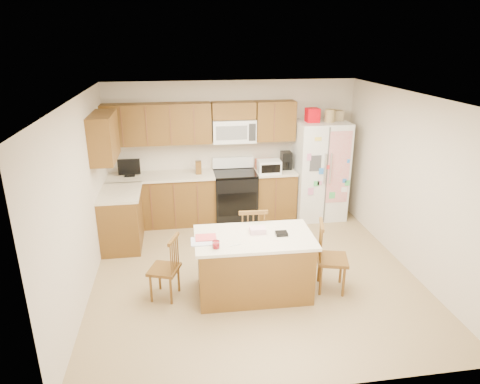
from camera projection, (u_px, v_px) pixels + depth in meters
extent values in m
plane|color=#A2854E|center=(254.00, 272.00, 6.21)|extent=(4.50, 4.50, 0.00)
cube|color=beige|center=(232.00, 150.00, 7.87)|extent=(4.50, 0.10, 2.50)
cube|color=beige|center=(302.00, 278.00, 3.69)|extent=(4.50, 0.10, 2.50)
cube|color=beige|center=(82.00, 200.00, 5.47)|extent=(0.10, 4.50, 2.50)
cube|color=beige|center=(409.00, 183.00, 6.10)|extent=(0.10, 4.50, 2.50)
cube|color=white|center=(256.00, 97.00, 5.36)|extent=(4.50, 4.50, 0.04)
cube|color=brown|center=(163.00, 200.00, 7.69)|extent=(1.87, 0.60, 0.88)
cube|color=brown|center=(274.00, 195.00, 7.98)|extent=(0.72, 0.60, 0.88)
cube|color=brown|center=(122.00, 220.00, 6.88)|extent=(0.60, 0.95, 0.88)
cube|color=#F9E5BF|center=(161.00, 176.00, 7.52)|extent=(1.87, 0.64, 0.04)
cube|color=#F9E5BF|center=(275.00, 171.00, 7.81)|extent=(0.72, 0.64, 0.04)
cube|color=#F9E5BF|center=(120.00, 193.00, 6.72)|extent=(0.64, 0.95, 0.04)
cube|color=brown|center=(157.00, 124.00, 7.35)|extent=(1.85, 0.33, 0.70)
cube|color=brown|center=(275.00, 121.00, 7.64)|extent=(0.70, 0.33, 0.70)
cube|color=brown|center=(233.00, 110.00, 7.46)|extent=(0.76, 0.33, 0.29)
cube|color=brown|center=(104.00, 137.00, 6.39)|extent=(0.33, 0.95, 0.70)
cube|color=brown|center=(122.00, 127.00, 7.11)|extent=(0.02, 0.01, 0.66)
cube|color=brown|center=(128.00, 209.00, 7.32)|extent=(0.02, 0.01, 0.84)
cube|color=brown|center=(146.00, 126.00, 7.16)|extent=(0.02, 0.01, 0.66)
cube|color=brown|center=(151.00, 207.00, 7.38)|extent=(0.02, 0.01, 0.84)
cube|color=brown|center=(170.00, 126.00, 7.22)|extent=(0.02, 0.01, 0.66)
cube|color=brown|center=(175.00, 206.00, 7.43)|extent=(0.02, 0.01, 0.84)
cube|color=brown|center=(194.00, 125.00, 7.28)|extent=(0.01, 0.01, 0.66)
cube|color=brown|center=(198.00, 205.00, 7.49)|extent=(0.01, 0.01, 0.84)
cube|color=brown|center=(274.00, 123.00, 7.47)|extent=(0.01, 0.01, 0.66)
cube|color=brown|center=(276.00, 200.00, 7.69)|extent=(0.01, 0.01, 0.84)
cube|color=white|center=(234.00, 131.00, 7.56)|extent=(0.76, 0.38, 0.40)
cube|color=slate|center=(232.00, 133.00, 7.37)|extent=(0.54, 0.01, 0.24)
cube|color=#262626|center=(252.00, 132.00, 7.42)|extent=(0.12, 0.01, 0.30)
cube|color=brown|center=(198.00, 167.00, 7.58)|extent=(0.10, 0.14, 0.22)
cube|color=black|center=(130.00, 176.00, 7.46)|extent=(0.18, 0.12, 0.02)
cube|color=black|center=(129.00, 167.00, 7.41)|extent=(0.38, 0.03, 0.28)
cube|color=#BC4726|center=(265.00, 164.00, 7.83)|extent=(0.35, 0.22, 0.18)
cube|color=white|center=(269.00, 167.00, 7.61)|extent=(0.40, 0.28, 0.23)
cube|color=black|center=(271.00, 169.00, 7.48)|extent=(0.34, 0.01, 0.15)
cube|color=black|center=(286.00, 160.00, 7.84)|extent=(0.18, 0.22, 0.32)
cylinder|color=black|center=(287.00, 165.00, 7.79)|extent=(0.12, 0.12, 0.12)
cube|color=black|center=(235.00, 197.00, 7.85)|extent=(0.76, 0.64, 0.88)
cube|color=black|center=(238.00, 204.00, 7.56)|extent=(0.68, 0.01, 0.42)
cube|color=black|center=(235.00, 173.00, 7.70)|extent=(0.76, 0.64, 0.03)
cube|color=white|center=(233.00, 162.00, 7.89)|extent=(0.76, 0.10, 0.20)
cube|color=white|center=(320.00, 170.00, 7.87)|extent=(0.90, 0.75, 1.80)
cube|color=#4C4C4C|center=(327.00, 176.00, 7.51)|extent=(0.02, 0.01, 1.75)
cube|color=silver|center=(325.00, 169.00, 7.43)|extent=(0.02, 0.03, 0.55)
cube|color=silver|center=(330.00, 169.00, 7.45)|extent=(0.02, 0.03, 0.55)
cube|color=#3F3F44|center=(315.00, 163.00, 7.40)|extent=(0.20, 0.01, 0.28)
cube|color=#D84C59|center=(338.00, 168.00, 7.49)|extent=(0.42, 0.01, 1.30)
cube|color=red|center=(312.00, 115.00, 7.49)|extent=(0.22, 0.22, 0.24)
cylinder|color=#A38956|center=(330.00, 116.00, 7.49)|extent=(0.18, 0.18, 0.22)
cube|color=#9A845D|center=(337.00, 115.00, 7.64)|extent=(0.18, 0.20, 0.18)
cube|color=brown|center=(254.00, 266.00, 5.58)|extent=(1.45, 0.84, 0.79)
cube|color=#F9E5BF|center=(254.00, 237.00, 5.44)|extent=(1.53, 0.92, 0.04)
cylinder|color=red|center=(216.00, 246.00, 5.12)|extent=(0.08, 0.08, 0.06)
cylinder|color=white|center=(216.00, 245.00, 5.11)|extent=(0.09, 0.09, 0.09)
cube|color=beige|center=(257.00, 230.00, 5.52)|extent=(0.20, 0.15, 0.07)
cube|color=black|center=(281.00, 234.00, 5.46)|extent=(0.15, 0.12, 0.04)
cube|color=white|center=(203.00, 241.00, 5.27)|extent=(0.31, 0.25, 0.01)
cube|color=#D84C4C|center=(206.00, 237.00, 5.35)|extent=(0.26, 0.21, 0.01)
cylinder|color=white|center=(236.00, 245.00, 5.18)|extent=(0.14, 0.05, 0.01)
cube|color=brown|center=(164.00, 269.00, 5.49)|extent=(0.46, 0.47, 0.04)
cylinder|color=brown|center=(160.00, 277.00, 5.72)|extent=(0.03, 0.03, 0.38)
cylinder|color=brown|center=(151.00, 289.00, 5.44)|extent=(0.03, 0.03, 0.38)
cylinder|color=brown|center=(179.00, 278.00, 5.68)|extent=(0.03, 0.03, 0.38)
cylinder|color=brown|center=(171.00, 291.00, 5.40)|extent=(0.03, 0.03, 0.38)
cylinder|color=brown|center=(178.00, 250.00, 5.51)|extent=(0.02, 0.02, 0.43)
cylinder|color=brown|center=(176.00, 252.00, 5.44)|extent=(0.02, 0.02, 0.43)
cylinder|color=brown|center=(174.00, 254.00, 5.38)|extent=(0.02, 0.02, 0.43)
cylinder|color=brown|center=(173.00, 257.00, 5.32)|extent=(0.02, 0.02, 0.43)
cylinder|color=brown|center=(171.00, 260.00, 5.26)|extent=(0.02, 0.02, 0.43)
cube|color=brown|center=(173.00, 239.00, 5.31)|extent=(0.15, 0.35, 0.04)
cube|color=brown|center=(251.00, 240.00, 6.17)|extent=(0.44, 0.42, 0.05)
cylinder|color=brown|center=(261.00, 249.00, 6.41)|extent=(0.04, 0.04, 0.43)
cylinder|color=brown|center=(239.00, 250.00, 6.37)|extent=(0.04, 0.04, 0.43)
cylinder|color=brown|center=(264.00, 259.00, 6.12)|extent=(0.04, 0.04, 0.43)
cylinder|color=brown|center=(241.00, 260.00, 6.09)|extent=(0.04, 0.04, 0.43)
cylinder|color=brown|center=(264.00, 228.00, 5.93)|extent=(0.02, 0.02, 0.48)
cylinder|color=brown|center=(259.00, 228.00, 5.93)|extent=(0.02, 0.02, 0.48)
cylinder|color=brown|center=(253.00, 229.00, 5.92)|extent=(0.02, 0.02, 0.48)
cylinder|color=brown|center=(248.00, 229.00, 5.91)|extent=(0.02, 0.02, 0.48)
cylinder|color=brown|center=(242.00, 229.00, 5.90)|extent=(0.02, 0.02, 0.48)
cube|color=brown|center=(253.00, 213.00, 5.84)|extent=(0.40, 0.06, 0.05)
cube|color=brown|center=(332.00, 259.00, 5.65)|extent=(0.49, 0.50, 0.04)
cylinder|color=brown|center=(344.00, 282.00, 5.56)|extent=(0.04, 0.04, 0.42)
cylinder|color=brown|center=(341.00, 269.00, 5.87)|extent=(0.04, 0.04, 0.42)
cylinder|color=brown|center=(321.00, 281.00, 5.59)|extent=(0.04, 0.04, 0.42)
cylinder|color=brown|center=(319.00, 268.00, 5.90)|extent=(0.04, 0.04, 0.42)
cylinder|color=brown|center=(321.00, 246.00, 5.44)|extent=(0.02, 0.02, 0.47)
cylinder|color=brown|center=(321.00, 244.00, 5.51)|extent=(0.02, 0.02, 0.47)
cylinder|color=brown|center=(321.00, 241.00, 5.58)|extent=(0.02, 0.02, 0.47)
cylinder|color=brown|center=(320.00, 239.00, 5.65)|extent=(0.02, 0.02, 0.47)
cylinder|color=brown|center=(320.00, 236.00, 5.72)|extent=(0.02, 0.02, 0.47)
cube|color=brown|center=(322.00, 225.00, 5.50)|extent=(0.14, 0.39, 0.05)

